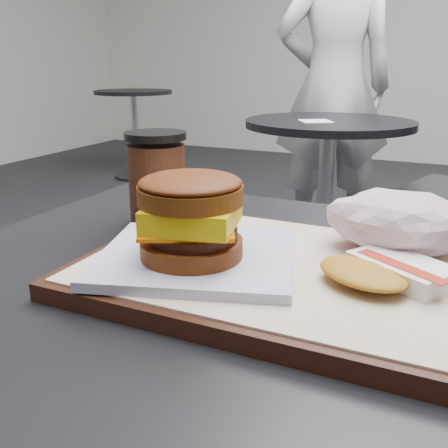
% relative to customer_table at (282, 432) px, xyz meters
% --- Properties ---
extents(customer_table, '(0.80, 0.60, 0.77)m').
position_rel_customer_table_xyz_m(customer_table, '(0.00, 0.00, 0.00)').
color(customer_table, '#A5A5AA').
rests_on(customer_table, ground).
extents(serving_tray, '(0.38, 0.28, 0.02)m').
position_rel_customer_table_xyz_m(serving_tray, '(-0.01, -0.00, 0.20)').
color(serving_tray, black).
rests_on(serving_tray, customer_table).
extents(breakfast_sandwich, '(0.23, 0.22, 0.09)m').
position_rel_customer_table_xyz_m(breakfast_sandwich, '(-0.09, -0.04, 0.24)').
color(breakfast_sandwich, silver).
rests_on(breakfast_sandwich, serving_tray).
extents(hash_brown, '(0.14, 0.13, 0.02)m').
position_rel_customer_table_xyz_m(hash_brown, '(0.09, -0.01, 0.22)').
color(hash_brown, white).
rests_on(hash_brown, serving_tray).
extents(crumpled_wrapper, '(0.14, 0.11, 0.06)m').
position_rel_customer_table_xyz_m(crumpled_wrapper, '(0.09, 0.08, 0.24)').
color(crumpled_wrapper, silver).
rests_on(crumpled_wrapper, serving_tray).
extents(coffee_cup, '(0.08, 0.08, 0.12)m').
position_rel_customer_table_xyz_m(coffee_cup, '(-0.22, 0.11, 0.25)').
color(coffee_cup, '#391A0D').
rests_on(coffee_cup, customer_table).
extents(neighbor_table, '(0.70, 0.70, 0.75)m').
position_rel_customer_table_xyz_m(neighbor_table, '(-0.35, 1.65, -0.03)').
color(neighbor_table, black).
rests_on(neighbor_table, ground).
extents(napkin, '(0.16, 0.16, 0.00)m').
position_rel_customer_table_xyz_m(napkin, '(-0.39, 1.57, 0.17)').
color(napkin, white).
rests_on(napkin, neighbor_table).
extents(patron, '(0.73, 0.61, 1.71)m').
position_rel_customer_table_xyz_m(patron, '(-0.48, 2.28, 0.27)').
color(patron, silver).
rests_on(patron, ground).
extents(bg_table_mid, '(0.66, 0.66, 0.75)m').
position_rel_customer_table_xyz_m(bg_table_mid, '(-2.40, 3.20, -0.02)').
color(bg_table_mid, black).
rests_on(bg_table_mid, ground).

